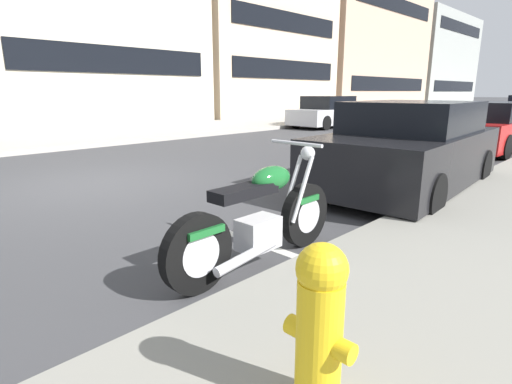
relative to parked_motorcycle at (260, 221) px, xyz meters
The scene contains 11 objects.
ground_plane 4.51m from the parked_motorcycle, 85.13° to the left, with size 260.00×260.00×0.00m, color #3D3D3F.
sidewalk_far_curb 17.02m from the parked_motorcycle, 43.31° to the left, with size 120.00×5.00×0.14m, color #ADA89E.
parking_stall_stripe 0.69m from the parked_motorcycle, 43.90° to the left, with size 0.12×2.20×0.01m, color silver.
parked_motorcycle is the anchor object (origin of this frame).
parked_car_far_down_curb 3.88m from the parked_motorcycle, ahead, with size 4.17×2.08×1.46m.
parked_car_at_intersection 9.96m from the parked_motorcycle, ahead, with size 4.39×2.00×1.34m.
car_opposite_curb 15.66m from the parked_motorcycle, 31.98° to the left, with size 4.16×1.81×1.41m.
fire_hydrant 1.95m from the parked_motorcycle, 128.22° to the right, with size 0.24×0.36×0.83m.
townhouse_behind_pole 25.64m from the parked_motorcycle, 46.65° to the left, with size 10.92×8.32×13.23m.
townhouse_mid_block 36.47m from the parked_motorcycle, 31.50° to the left, with size 15.09×9.93×10.08m.
townhouse_near_left 50.32m from the parked_motorcycle, 21.88° to the left, with size 14.46×9.49×9.90m.
Camera 1 is at (-2.97, -6.94, 1.62)m, focal length 28.15 mm.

